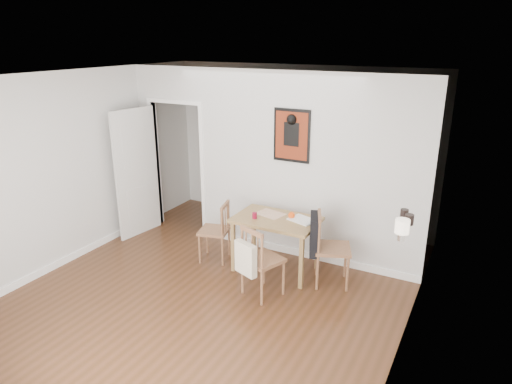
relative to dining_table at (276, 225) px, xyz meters
The scene contains 15 objects.
ground 1.13m from the dining_table, 117.92° to the right, with size 5.20×5.20×0.00m, color #502D1A.
room_shell 0.89m from the dining_table, 122.11° to the left, with size 5.20×5.20×5.20m.
dining_table is the anchor object (origin of this frame).
chair_left 0.93m from the dining_table, behind, with size 0.53×0.53×0.86m.
chair_right 0.78m from the dining_table, ahead, with size 0.66×0.62×0.95m.
chair_front 0.69m from the dining_table, 79.13° to the right, with size 0.59×0.62×0.91m.
bookshelf 2.35m from the dining_table, 137.27° to the left, with size 0.78×0.31×1.84m.
fireplace 1.82m from the dining_table, 18.09° to the right, with size 0.45×1.25×1.16m.
red_glass 0.31m from the dining_table, 153.02° to the right, with size 0.06×0.06×0.08m, color maroon.
orange_fruit 0.24m from the dining_table, 28.20° to the left, with size 0.09×0.09×0.09m, color #FF500D.
placemat 0.20m from the dining_table, 141.46° to the left, with size 0.36×0.27×0.00m, color beige.
notebook 0.36m from the dining_table, 16.17° to the left, with size 0.34×0.25×0.02m, color white.
mantel_lamp 2.03m from the dining_table, 26.74° to the right, with size 0.14×0.14×0.21m.
ceramic_jar_a 1.85m from the dining_table, 13.98° to the right, with size 0.09×0.09×0.11m, color black.
ceramic_jar_b 1.76m from the dining_table, ahead, with size 0.09×0.09×0.11m, color black.
Camera 1 is at (2.78, -4.21, 3.00)m, focal length 32.00 mm.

